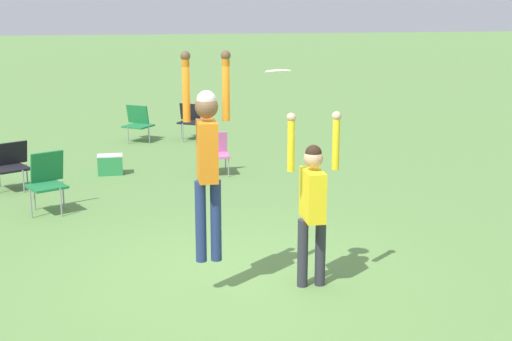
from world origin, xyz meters
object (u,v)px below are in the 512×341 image
Objects in this scene: cooler_box at (110,165)px; camping_chair_0 at (11,163)px; camping_chair_4 at (216,150)px; person_defending at (313,197)px; camping_chair_1 at (47,178)px; camping_chair_2 at (138,121)px; frisbee at (278,71)px; person_jumping at (207,151)px; camping_chair_3 at (191,118)px.

camping_chair_0 is at bearing -156.68° from cooler_box.
person_defending is at bearing 93.37° from camping_chair_4.
camping_chair_1 is 2.44m from cooler_box.
camping_chair_4 is (1.35, -3.46, -0.01)m from camping_chair_2.
frisbee is 0.34× the size of camping_chair_4.
frisbee is at bearing 94.18° from camping_chair_0.
frisbee is (-0.43, -0.13, 1.40)m from person_defending.
frisbee is (0.73, -0.14, 0.84)m from person_jumping.
camping_chair_1 is at bearing 86.07° from camping_chair_0.
camping_chair_1 is 5.61m from camping_chair_2.
camping_chair_0 is 0.89× the size of camping_chair_1.
frisbee is 5.01m from camping_chair_1.
camping_chair_2 is 3.23m from cooler_box.
person_jumping is 1.13m from frisbee.
camping_chair_4 is (-0.39, 5.51, -0.60)m from person_defending.
frisbee is at bearing -73.11° from person_defending.
frisbee reaches higher than camping_chair_1.
camping_chair_3 is (1.20, -0.03, 0.04)m from camping_chair_2.
camping_chair_3 is 3.44m from camping_chair_4.
camping_chair_1 is (0.75, -1.53, 0.08)m from camping_chair_0.
camping_chair_3 is 3.63m from cooler_box.
camping_chair_0 is (-2.81, 5.09, -1.16)m from person_jumping.
person_jumping is 5.93m from camping_chair_0.
person_jumping is 2.68× the size of camping_chair_2.
camping_chair_2 is at bearing 79.49° from cooler_box.
cooler_box is (-2.33, 5.81, -0.86)m from person_defending.
camping_chair_0 is at bearing -141.55° from person_defending.
frisbee reaches higher than camping_chair_3.
camping_chair_2 reaches higher than camping_chair_4.
camping_chair_1 reaches higher than cooler_box.
camping_chair_3 reaches higher than camping_chair_2.
person_defending is at bearing 16.36° from frisbee.
person_jumping is at bearing 169.43° from frisbee.
frisbee is 0.32× the size of camping_chair_0.
camping_chair_2 is at bearing 4.22° from person_jumping.
cooler_box is (0.90, 2.24, -0.34)m from camping_chair_1.
person_defending reaches higher than camping_chair_1.
frisbee is 0.57× the size of cooler_box.
camping_chair_2 is at bearing -132.94° from camping_chair_1.
camping_chair_1 is at bearing -137.35° from person_defending.
camping_chair_4 is 1.98m from cooler_box.
person_defending is at bearing -90.00° from person_jumping.
frisbee is 6.63m from cooler_box.
camping_chair_0 is 1.71m from camping_chair_1.
camping_chair_3 reaches higher than camping_chair_4.
camping_chair_0 is 1.05× the size of camping_chair_4.
person_defending is 2.59× the size of camping_chair_4.
camping_chair_4 is at bearing 147.07° from camping_chair_2.
camping_chair_4 is at bearing -173.09° from camping_chair_1.
person_jumping reaches higher than camping_chair_2.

